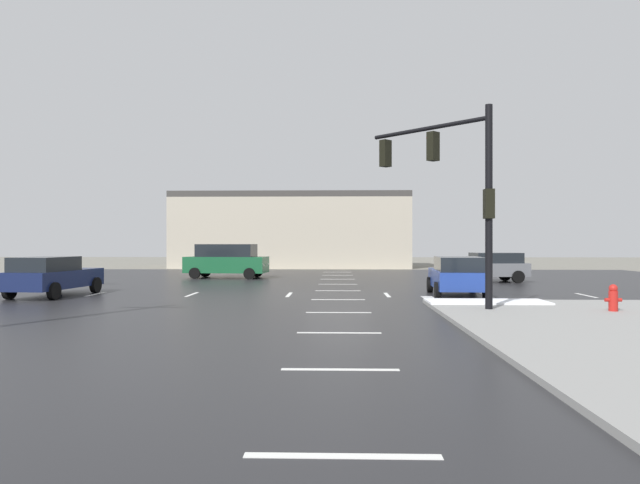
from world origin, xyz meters
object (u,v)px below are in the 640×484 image
object	(u,v)px
traffic_signal_mast	(454,177)
sedan_navy	(52,275)
fire_hydrant	(613,298)
sedan_blue	(457,275)
suv_green	(227,260)
sedan_grey	(487,267)

from	to	relation	value
traffic_signal_mast	sedan_navy	world-z (taller)	traffic_signal_mast
traffic_signal_mast	fire_hydrant	distance (m)	5.91
traffic_signal_mast	sedan_blue	size ratio (longest dim) A/B	1.35
fire_hydrant	sedan_blue	size ratio (longest dim) A/B	0.17
sedan_blue	suv_green	world-z (taller)	suv_green
sedan_grey	fire_hydrant	bearing A→B (deg)	84.89
sedan_navy	sedan_blue	distance (m)	16.09
traffic_signal_mast	fire_hydrant	world-z (taller)	traffic_signal_mast
sedan_blue	sedan_grey	bearing A→B (deg)	-18.04
sedan_grey	traffic_signal_mast	bearing A→B (deg)	66.07
sedan_navy	sedan_blue	bearing A→B (deg)	-82.63
sedan_grey	suv_green	distance (m)	14.99
fire_hydrant	suv_green	xyz separation A→B (m)	(-14.74, 17.35, 0.55)
suv_green	traffic_signal_mast	bearing A→B (deg)	-51.81
traffic_signal_mast	suv_green	bearing A→B (deg)	-10.99
sedan_navy	traffic_signal_mast	bearing A→B (deg)	-99.53
sedan_blue	suv_green	xyz separation A→B (m)	(-11.36, 11.44, 0.24)
sedan_navy	sedan_grey	xyz separation A→B (m)	(19.38, 8.77, 0.00)
sedan_grey	sedan_blue	world-z (taller)	same
sedan_navy	suv_green	bearing A→B (deg)	-15.90
traffic_signal_mast	suv_green	distance (m)	19.32
fire_hydrant	sedan_navy	world-z (taller)	sedan_navy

